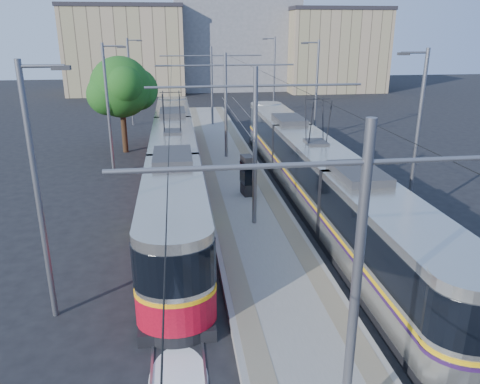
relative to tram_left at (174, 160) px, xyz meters
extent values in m
plane|color=black|center=(3.60, -14.36, -1.71)|extent=(160.00, 160.00, 0.00)
cube|color=gray|center=(3.60, 2.64, -1.56)|extent=(4.00, 50.00, 0.30)
cube|color=gray|center=(2.15, 2.64, -1.40)|extent=(0.70, 50.00, 0.01)
cube|color=gray|center=(5.05, 2.64, -1.40)|extent=(0.70, 50.00, 0.01)
cube|color=gray|center=(-0.72, 2.64, -1.69)|extent=(0.07, 70.00, 0.03)
cube|color=gray|center=(0.72, 2.64, -1.69)|extent=(0.07, 70.00, 0.03)
cube|color=gray|center=(6.48, 2.64, -1.69)|extent=(0.07, 70.00, 0.03)
cube|color=gray|center=(7.92, 2.64, -1.69)|extent=(0.07, 70.00, 0.03)
cube|color=black|center=(0.00, 0.00, -1.51)|extent=(2.30, 28.92, 0.40)
cube|color=#B0ABA2|center=(0.00, 0.00, 0.14)|extent=(2.40, 27.32, 2.90)
cube|color=black|center=(0.00, 0.00, 0.64)|extent=(2.43, 27.32, 1.30)
cube|color=#FFA80D|center=(0.00, 0.00, -0.26)|extent=(2.43, 27.32, 0.12)
cube|color=#B00A1F|center=(0.00, 0.00, -0.76)|extent=(2.42, 27.32, 1.10)
cube|color=#2D2D30|center=(0.00, 0.00, 1.74)|extent=(1.68, 3.00, 0.30)
cube|color=black|center=(7.20, -3.60, -1.51)|extent=(2.30, 28.53, 0.40)
cube|color=beige|center=(7.20, -3.60, 0.14)|extent=(2.40, 26.93, 2.90)
cube|color=black|center=(7.20, -3.60, 0.64)|extent=(2.43, 26.93, 1.30)
cube|color=#F5B50C|center=(7.20, -3.60, -0.26)|extent=(2.43, 26.93, 0.12)
cube|color=#2E1344|center=(7.20, -3.60, -0.41)|extent=(2.43, 26.93, 0.10)
cube|color=#2D2D30|center=(7.20, -3.60, 1.74)|extent=(1.68, 3.00, 0.30)
cylinder|color=slate|center=(3.60, -18.36, 2.09)|extent=(0.20, 0.20, 7.00)
cylinder|color=slate|center=(3.60, -18.36, 4.79)|extent=(9.20, 0.10, 0.10)
cylinder|color=slate|center=(3.60, -6.36, 2.09)|extent=(0.20, 0.20, 7.00)
cylinder|color=slate|center=(3.60, -6.36, 4.79)|extent=(9.20, 0.10, 0.10)
cylinder|color=slate|center=(3.60, 5.64, 2.09)|extent=(0.20, 0.20, 7.00)
cylinder|color=slate|center=(3.60, 5.64, 4.79)|extent=(9.20, 0.10, 0.10)
cylinder|color=slate|center=(3.60, 17.64, 2.09)|extent=(0.20, 0.20, 7.00)
cylinder|color=slate|center=(3.60, 17.64, 4.79)|extent=(9.20, 0.10, 0.10)
cylinder|color=black|center=(0.00, 2.64, 3.84)|extent=(0.02, 70.00, 0.02)
cylinder|color=black|center=(7.20, 2.64, 3.84)|extent=(0.02, 70.00, 0.02)
cylinder|color=slate|center=(-3.90, -12.36, 2.29)|extent=(0.18, 0.18, 8.00)
cube|color=#2D2D30|center=(-2.80, -12.36, 6.04)|extent=(0.50, 0.22, 0.12)
cylinder|color=slate|center=(-3.90, 3.64, 2.29)|extent=(0.18, 0.18, 8.00)
cube|color=#2D2D30|center=(-2.80, 3.64, 6.04)|extent=(0.50, 0.22, 0.12)
cylinder|color=slate|center=(-3.90, 19.64, 2.29)|extent=(0.18, 0.18, 8.00)
cube|color=#2D2D30|center=(-2.80, 19.64, 6.04)|extent=(0.50, 0.22, 0.12)
cylinder|color=slate|center=(11.10, -6.36, 2.29)|extent=(0.18, 0.18, 8.00)
cube|color=#2D2D30|center=(10.00, -6.36, 6.04)|extent=(0.50, 0.22, 0.12)
cylinder|color=slate|center=(11.10, 9.64, 2.29)|extent=(0.18, 0.18, 8.00)
cube|color=#2D2D30|center=(10.00, 9.64, 6.04)|extent=(0.50, 0.22, 0.12)
cylinder|color=slate|center=(11.10, 25.64, 2.29)|extent=(0.18, 0.18, 8.00)
cube|color=#2D2D30|center=(10.00, 25.64, 6.04)|extent=(0.50, 0.22, 0.12)
cube|color=black|center=(3.87, -2.48, -0.33)|extent=(0.69, 1.01, 2.15)
cube|color=black|center=(3.87, -2.48, -0.19)|extent=(0.73, 1.05, 1.12)
cylinder|color=#382314|center=(-3.64, 9.06, -0.26)|extent=(0.40, 0.40, 2.90)
sphere|color=#154915|center=(-3.64, 9.06, 3.10)|extent=(4.35, 4.35, 4.35)
sphere|color=#154915|center=(-2.55, 9.79, 2.83)|extent=(3.08, 3.08, 3.08)
cube|color=tan|center=(-6.40, 45.64, 4.05)|extent=(16.00, 12.00, 11.52)
cube|color=#262328|center=(-6.40, 45.64, 10.06)|extent=(16.32, 12.24, 0.50)
cube|color=gray|center=(9.60, 49.64, 5.59)|extent=(18.00, 14.00, 14.60)
cube|color=tan|center=(23.60, 43.64, 3.91)|extent=(14.00, 10.00, 11.23)
cube|color=#262328|center=(23.60, 43.64, 9.77)|extent=(14.28, 10.20, 0.50)
camera|label=1|loc=(0.26, -26.02, 7.03)|focal=35.00mm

